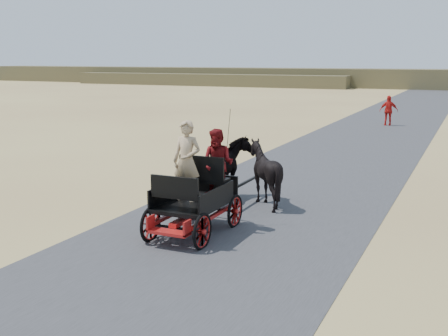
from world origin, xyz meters
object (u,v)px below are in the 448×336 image
at_px(horse_left, 227,170).
at_px(horse_right, 265,173).
at_px(pedestrian, 389,111).
at_px(carriage, 194,218).

xyz_separation_m(horse_left, horse_right, (1.10, 0.00, 0.00)).
xyz_separation_m(horse_left, pedestrian, (1.46, 19.54, 0.02)).
bearing_deg(horse_left, horse_right, -180.00).
relative_size(carriage, horse_left, 1.20).
height_order(horse_left, horse_right, horse_right).
bearing_deg(carriage, pedestrian, 87.69).
relative_size(horse_left, pedestrian, 1.16).
distance_m(horse_left, horse_right, 1.10).
bearing_deg(pedestrian, horse_left, 74.00).
xyz_separation_m(carriage, horse_right, (0.55, 3.00, 0.49)).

